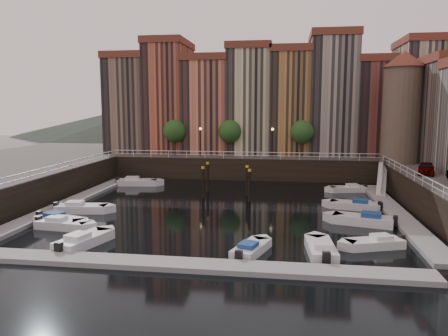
% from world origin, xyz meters
% --- Properties ---
extents(ground, '(200.00, 200.00, 0.00)m').
position_xyz_m(ground, '(0.00, 0.00, 0.00)').
color(ground, black).
rests_on(ground, ground).
extents(quay_far, '(80.00, 20.00, 3.00)m').
position_xyz_m(quay_far, '(0.00, 26.00, 1.50)').
color(quay_far, black).
rests_on(quay_far, ground).
extents(dock_left, '(2.00, 28.00, 0.35)m').
position_xyz_m(dock_left, '(-16.20, -1.00, 0.17)').
color(dock_left, gray).
rests_on(dock_left, ground).
extents(dock_right, '(2.00, 28.00, 0.35)m').
position_xyz_m(dock_right, '(16.20, -1.00, 0.17)').
color(dock_right, gray).
rests_on(dock_right, ground).
extents(dock_near, '(30.00, 2.00, 0.35)m').
position_xyz_m(dock_near, '(0.00, -17.00, 0.17)').
color(dock_near, gray).
rests_on(dock_near, ground).
extents(mountains, '(145.00, 100.00, 18.00)m').
position_xyz_m(mountains, '(1.72, 110.00, 7.92)').
color(mountains, '#2D382D').
rests_on(mountains, ground).
extents(far_terrace, '(48.70, 10.30, 17.50)m').
position_xyz_m(far_terrace, '(3.31, 23.50, 10.95)').
color(far_terrace, '#7B624E').
rests_on(far_terrace, quay_far).
extents(corner_tower, '(5.20, 5.20, 13.80)m').
position_xyz_m(corner_tower, '(20.00, 14.50, 10.19)').
color(corner_tower, '#6B5B4C').
rests_on(corner_tower, quay_right).
extents(promenade_trees, '(21.20, 3.20, 5.20)m').
position_xyz_m(promenade_trees, '(-1.33, 18.20, 6.58)').
color(promenade_trees, black).
rests_on(promenade_trees, quay_far).
extents(street_lamps, '(10.36, 0.36, 4.18)m').
position_xyz_m(street_lamps, '(-1.00, 17.20, 5.90)').
color(street_lamps, black).
rests_on(street_lamps, quay_far).
extents(railings, '(36.08, 34.04, 0.52)m').
position_xyz_m(railings, '(0.00, 4.88, 3.79)').
color(railings, white).
rests_on(railings, ground).
extents(gangway, '(2.78, 8.32, 3.73)m').
position_xyz_m(gangway, '(17.10, 10.00, 1.92)').
color(gangway, white).
rests_on(gangway, ground).
extents(mooring_pilings, '(5.82, 5.58, 3.78)m').
position_xyz_m(mooring_pilings, '(-0.69, 5.31, 1.65)').
color(mooring_pilings, black).
rests_on(mooring_pilings, ground).
extents(boat_left_0, '(4.80, 2.14, 1.09)m').
position_xyz_m(boat_left_0, '(-12.34, -9.77, 0.37)').
color(boat_left_0, silver).
rests_on(boat_left_0, ground).
extents(boat_left_1, '(5.01, 3.07, 1.13)m').
position_xyz_m(boat_left_1, '(-13.18, -8.74, 0.38)').
color(boat_left_1, silver).
rests_on(boat_left_1, ground).
extents(boat_left_2, '(5.14, 2.46, 1.16)m').
position_xyz_m(boat_left_2, '(-13.45, -4.23, 0.39)').
color(boat_left_2, silver).
rests_on(boat_left_2, ground).
extents(boat_left_4, '(5.37, 2.51, 1.21)m').
position_xyz_m(boat_left_4, '(-13.11, 10.58, 0.41)').
color(boat_left_4, silver).
rests_on(boat_left_4, ground).
extents(boat_right_0, '(4.46, 2.85, 1.00)m').
position_xyz_m(boat_right_0, '(12.40, -11.24, 0.34)').
color(boat_right_0, silver).
rests_on(boat_right_0, ground).
extents(boat_right_1, '(5.41, 3.17, 1.21)m').
position_xyz_m(boat_right_1, '(12.69, -4.94, 0.41)').
color(boat_right_1, silver).
rests_on(boat_right_1, ground).
extents(boat_right_2, '(4.34, 2.20, 0.97)m').
position_xyz_m(boat_right_2, '(13.21, 0.81, 0.33)').
color(boat_right_2, silver).
rests_on(boat_right_2, ground).
extents(boat_right_3, '(4.97, 2.79, 1.11)m').
position_xyz_m(boat_right_3, '(12.79, 0.93, 0.37)').
color(boat_right_3, silver).
rests_on(boat_right_3, ground).
extents(boat_right_4, '(4.49, 2.50, 1.01)m').
position_xyz_m(boat_right_4, '(13.37, 9.98, 0.34)').
color(boat_right_4, silver).
rests_on(boat_right_4, ground).
extents(boat_near_0, '(3.03, 5.14, 1.15)m').
position_xyz_m(boat_near_0, '(-8.49, -13.86, 0.39)').
color(boat_near_0, silver).
rests_on(boat_near_0, ground).
extents(boat_near_2, '(2.72, 4.38, 0.98)m').
position_xyz_m(boat_near_2, '(3.67, -13.80, 0.33)').
color(boat_near_2, silver).
rests_on(boat_near_2, ground).
extents(boat_near_3, '(2.08, 4.92, 1.12)m').
position_xyz_m(boat_near_3, '(8.43, -13.25, 0.38)').
color(boat_near_3, silver).
rests_on(boat_near_3, ground).
extents(car_a, '(2.54, 4.08, 1.30)m').
position_xyz_m(car_a, '(20.23, 4.30, 3.65)').
color(car_a, gray).
rests_on(car_a, quay_right).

